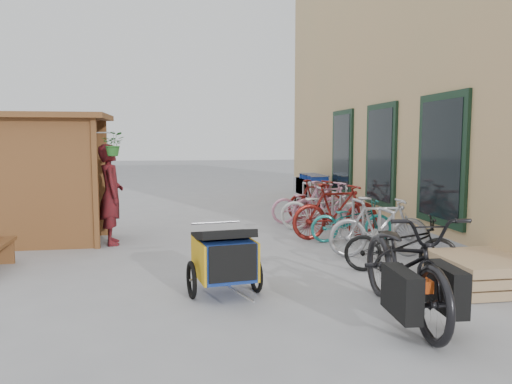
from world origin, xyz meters
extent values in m
plane|color=#98989A|center=(0.00, 0.00, 0.00)|extent=(80.00, 80.00, 0.00)
cube|color=tan|center=(6.50, 4.50, 3.50)|extent=(6.00, 13.00, 7.00)
cube|color=#98989A|center=(3.58, 4.50, 0.15)|extent=(0.18, 13.00, 0.30)
cube|color=black|center=(3.47, 0.50, 1.60)|extent=(0.06, 1.50, 2.20)
cube|color=black|center=(3.44, 0.50, 1.60)|extent=(0.02, 1.25, 1.95)
cube|color=black|center=(3.47, 3.00, 1.60)|extent=(0.06, 1.50, 2.20)
cube|color=black|center=(3.44, 3.00, 1.60)|extent=(0.02, 1.25, 1.95)
cube|color=black|center=(3.47, 5.50, 1.60)|extent=(0.06, 1.50, 2.20)
cube|color=black|center=(3.44, 5.50, 1.60)|extent=(0.02, 1.25, 1.95)
cube|color=brown|center=(-2.30, 1.85, 1.15)|extent=(0.09, 0.09, 2.30)
cube|color=brown|center=(-4.10, 3.15, 1.15)|extent=(0.09, 0.09, 2.30)
cube|color=brown|center=(-2.30, 3.15, 1.15)|extent=(0.09, 0.09, 2.30)
cube|color=brown|center=(-4.07, 2.50, 1.15)|extent=(0.05, 1.30, 2.30)
cube|color=brown|center=(-3.20, 1.88, 1.15)|extent=(1.80, 0.05, 2.30)
cube|color=brown|center=(-3.20, 3.12, 1.15)|extent=(1.80, 0.05, 2.30)
cube|color=brown|center=(-3.20, 2.50, 2.35)|extent=(2.15, 1.65, 0.10)
cube|color=brown|center=(-3.40, 2.50, 0.90)|extent=(1.30, 1.15, 0.04)
cube|color=brown|center=(-3.40, 2.50, 1.50)|extent=(1.30, 1.15, 0.04)
cylinder|color=#A5A8AD|center=(-2.12, 1.85, 2.05)|extent=(0.36, 0.02, 0.02)
imported|color=#246021|center=(-1.97, 1.85, 1.85)|extent=(0.38, 0.33, 0.42)
cylinder|color=#A5A8AD|center=(2.30, -0.25, 0.42)|extent=(0.05, 0.05, 0.84)
cylinder|color=#A5A8AD|center=(2.30, 0.25, 0.42)|extent=(0.05, 0.05, 0.84)
cylinder|color=#A5A8AD|center=(2.30, 0.00, 0.84)|extent=(0.05, 0.50, 0.05)
cylinder|color=#A5A8AD|center=(2.30, 0.95, 0.42)|extent=(0.05, 0.05, 0.84)
cylinder|color=#A5A8AD|center=(2.30, 1.45, 0.42)|extent=(0.05, 0.05, 0.84)
cylinder|color=#A5A8AD|center=(2.30, 1.20, 0.84)|extent=(0.05, 0.50, 0.05)
cylinder|color=#A5A8AD|center=(2.30, 2.15, 0.42)|extent=(0.05, 0.05, 0.84)
cylinder|color=#A5A8AD|center=(2.30, 2.65, 0.42)|extent=(0.05, 0.05, 0.84)
cylinder|color=#A5A8AD|center=(2.30, 2.40, 0.84)|extent=(0.05, 0.50, 0.05)
cylinder|color=#A5A8AD|center=(2.30, 3.35, 0.42)|extent=(0.05, 0.05, 0.84)
cylinder|color=#A5A8AD|center=(2.30, 3.85, 0.42)|extent=(0.05, 0.05, 0.84)
cylinder|color=#A5A8AD|center=(2.30, 3.60, 0.84)|extent=(0.05, 0.50, 0.05)
cylinder|color=#A5A8AD|center=(2.30, 4.55, 0.42)|extent=(0.05, 0.05, 0.84)
cylinder|color=#A5A8AD|center=(2.30, 5.05, 0.42)|extent=(0.05, 0.05, 0.84)
cylinder|color=#A5A8AD|center=(2.30, 4.80, 0.84)|extent=(0.05, 0.50, 0.05)
cube|color=tan|center=(3.00, -1.40, 0.07)|extent=(1.00, 1.20, 0.12)
cube|color=tan|center=(3.00, -1.40, 0.21)|extent=(1.00, 1.20, 0.12)
cube|color=tan|center=(3.00, -1.40, 0.35)|extent=(1.00, 1.20, 0.12)
cube|color=brown|center=(-3.60, 0.94, 0.18)|extent=(0.37, 0.06, 0.37)
cube|color=silver|center=(3.00, 6.34, 0.54)|extent=(0.50, 0.77, 0.47)
cube|color=#1838A1|center=(3.00, 5.95, 0.86)|extent=(0.50, 0.04, 0.16)
cylinder|color=silver|center=(3.00, 5.93, 0.92)|extent=(0.53, 0.03, 0.03)
cylinder|color=black|center=(2.80, 6.03, 0.05)|extent=(0.04, 0.11, 0.11)
cube|color=silver|center=(3.00, 6.66, 0.54)|extent=(0.50, 0.77, 0.47)
cube|color=#1838A1|center=(3.00, 6.27, 0.86)|extent=(0.50, 0.04, 0.16)
cylinder|color=silver|center=(3.00, 6.24, 0.92)|extent=(0.53, 0.03, 0.03)
cylinder|color=black|center=(2.80, 6.34, 0.05)|extent=(0.04, 0.11, 0.11)
cube|color=silver|center=(3.00, 6.98, 0.54)|extent=(0.50, 0.77, 0.47)
cube|color=#1838A1|center=(3.00, 6.59, 0.86)|extent=(0.50, 0.04, 0.16)
cylinder|color=silver|center=(3.00, 6.56, 0.92)|extent=(0.53, 0.03, 0.03)
cylinder|color=black|center=(2.80, 6.66, 0.05)|extent=(0.04, 0.11, 0.11)
cube|color=silver|center=(3.00, 7.29, 0.54)|extent=(0.50, 0.77, 0.47)
cube|color=#1838A1|center=(3.00, 6.90, 0.86)|extent=(0.50, 0.04, 0.16)
cylinder|color=silver|center=(3.00, 6.88, 0.92)|extent=(0.53, 0.03, 0.03)
cylinder|color=black|center=(2.80, 6.98, 0.05)|extent=(0.04, 0.11, 0.11)
cube|color=silver|center=(3.00, 7.61, 0.54)|extent=(0.50, 0.77, 0.47)
cube|color=#1838A1|center=(3.00, 7.22, 0.86)|extent=(0.50, 0.04, 0.16)
cylinder|color=silver|center=(3.00, 7.19, 0.92)|extent=(0.53, 0.03, 0.03)
cylinder|color=black|center=(2.80, 7.29, 0.05)|extent=(0.04, 0.11, 0.11)
cube|color=navy|center=(-0.33, -1.14, 0.46)|extent=(0.73, 0.89, 0.47)
cube|color=gold|center=(-0.65, -1.19, 0.46)|extent=(0.15, 0.80, 0.47)
cube|color=gold|center=(-0.01, -1.09, 0.46)|extent=(0.15, 0.80, 0.47)
cube|color=black|center=(-0.27, -1.56, 0.49)|extent=(0.57, 0.12, 0.43)
cube|color=black|center=(-0.34, -1.09, 0.75)|extent=(0.78, 0.87, 0.23)
torus|color=black|center=(-0.74, -1.20, 0.22)|extent=(0.13, 0.47, 0.47)
torus|color=black|center=(0.08, -1.07, 0.22)|extent=(0.13, 0.47, 0.47)
cylinder|color=#B7B7BC|center=(-0.23, -1.82, 0.22)|extent=(0.13, 0.69, 0.03)
cylinder|color=#B7B7BC|center=(-0.40, -0.70, 0.84)|extent=(0.65, 0.13, 0.03)
imported|color=black|center=(1.51, -2.26, 0.59)|extent=(0.93, 2.30, 1.19)
cube|color=black|center=(1.23, -2.79, 0.45)|extent=(0.22, 0.66, 0.45)
cube|color=black|center=(1.73, -2.72, 0.45)|extent=(0.22, 0.66, 0.45)
cube|color=#DB4B14|center=(1.48, -2.76, 0.50)|extent=(0.13, 0.19, 0.12)
imported|color=maroon|center=(-2.09, 2.21, 0.92)|extent=(0.56, 0.75, 1.85)
imported|color=black|center=(2.28, -0.55, 0.42)|extent=(1.69, 1.06, 0.84)
imported|color=#A0A0A5|center=(2.37, 0.43, 0.50)|extent=(1.71, 0.64, 1.00)
imported|color=teal|center=(2.35, 1.67, 0.41)|extent=(1.59, 0.66, 0.82)
imported|color=maroon|center=(2.17, 2.03, 0.55)|extent=(1.87, 0.73, 1.09)
imported|color=silver|center=(2.18, 2.93, 0.48)|extent=(1.92, 1.14, 0.95)
imported|color=pink|center=(2.37, 3.34, 0.52)|extent=(1.79, 0.93, 1.03)
imported|color=pink|center=(2.12, 3.91, 0.46)|extent=(1.79, 0.69, 0.92)
imported|color=maroon|center=(2.49, 4.55, 0.48)|extent=(1.67, 0.94, 0.97)
camera|label=1|loc=(-0.92, -7.20, 1.93)|focal=35.00mm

